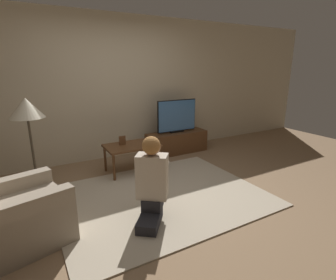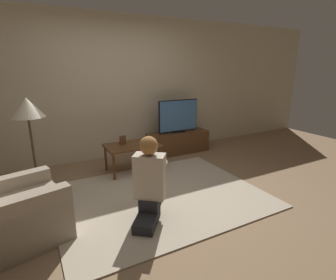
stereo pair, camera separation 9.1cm
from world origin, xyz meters
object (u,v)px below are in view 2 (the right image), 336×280
Objects in this scene: floor_lamp at (28,113)px; tv at (178,116)px; coffee_table at (132,147)px; person_kneeling at (149,179)px; armchair at (15,215)px.

tv is at bearing 14.17° from floor_lamp.
person_kneeling reaches higher than coffee_table.
tv is 1.30m from coffee_table.
armchair is at bearing -149.19° from tv.
floor_lamp is 1.37× the size of armchair.
coffee_table is 1.47m from person_kneeling.
person_kneeling is at bearing -49.08° from floor_lamp.
floor_lamp is (-1.44, -0.16, 0.71)m from coffee_table.
floor_lamp is 1.34m from armchair.
tv reaches higher than person_kneeling.
floor_lamp reaches higher than armchair.
armchair is (-2.82, -1.68, -0.45)m from tv.
armchair is (-0.23, -1.03, -0.83)m from floor_lamp.
coffee_table is at bearing 6.45° from floor_lamp.
tv is at bearing -89.95° from person_kneeling.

